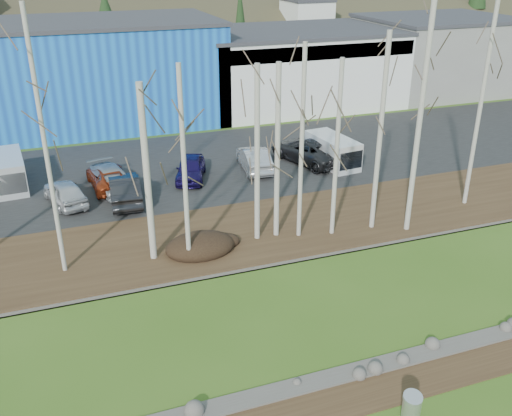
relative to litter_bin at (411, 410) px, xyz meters
name	(u,v)px	position (x,y,z in m)	size (l,w,h in m)	color
dirt_strip	(398,384)	(0.63, 1.61, -0.49)	(80.00, 1.80, 0.03)	#382616
near_bank_rocks	(382,365)	(0.63, 2.61, -0.50)	(80.00, 0.80, 0.50)	#47423D
river	(330,304)	(0.63, 6.71, -0.50)	(80.00, 8.00, 0.90)	black
far_bank_rocks	(291,258)	(0.63, 10.81, -0.50)	(80.00, 0.80, 0.46)	#47423D
far_bank	(267,229)	(0.63, 14.01, -0.43)	(80.00, 7.00, 0.15)	#382616
parking_lot	(212,164)	(0.63, 24.51, -0.43)	(80.00, 14.00, 0.14)	black
building_blue	(95,72)	(-5.37, 38.51, 3.65)	(20.40, 12.24, 8.30)	#1449A8
building_white	(293,66)	(12.63, 38.49, 2.91)	(18.36, 12.24, 6.80)	silver
building_grey	(437,54)	(28.63, 38.51, 3.15)	(14.28, 12.24, 7.30)	slate
litter_bin	(411,410)	(0.00, 0.00, 0.00)	(0.58, 0.58, 1.00)	#BBBEC0
dirt_mound	(200,245)	(-3.36, 12.72, -0.02)	(3.39, 2.39, 0.66)	black
birch_1	(46,149)	(-9.62, 13.14, 5.45)	(0.20, 0.20, 11.60)	beige
birch_2	(147,176)	(-5.59, 12.89, 3.82)	(0.31, 0.31, 8.34)	beige
birch_3	(184,169)	(-4.08, 11.99, 4.24)	(0.22, 0.22, 9.18)	beige
birch_4	(277,154)	(0.76, 13.11, 4.01)	(0.26, 0.26, 8.73)	beige
birch_5	(302,145)	(1.82, 12.66, 4.46)	(0.22, 0.22, 9.62)	beige
birch_6	(337,151)	(3.53, 12.30, 4.09)	(0.22, 0.22, 8.89)	beige
birch_7	(420,119)	(7.42, 11.38, 5.53)	(0.27, 0.27, 11.76)	beige
birch_8	(380,135)	(5.83, 12.23, 4.65)	(0.25, 0.25, 10.00)	beige
birch_9	(480,108)	(12.48, 13.11, 5.21)	(0.23, 0.23, 11.12)	beige
birch_10	(257,156)	(-0.28, 13.11, 4.01)	(0.26, 0.26, 8.73)	beige
car_0	(65,193)	(-9.11, 20.82, 0.34)	(1.66, 4.11, 1.40)	silver
car_1	(125,189)	(-5.87, 20.01, 0.43)	(1.68, 4.80, 1.58)	black
car_2	(109,177)	(-6.48, 22.56, 0.29)	(2.16, 4.69, 1.30)	#933315
car_3	(112,179)	(-6.33, 22.05, 0.32)	(1.91, 4.71, 1.37)	#999DA0
car_4	(191,169)	(-1.44, 22.12, 0.35)	(1.67, 4.16, 1.42)	#180F47
car_5	(254,159)	(2.92, 22.39, 0.39)	(1.59, 4.56, 1.50)	#A8A8AA
car_6	(308,150)	(6.89, 22.52, 0.44)	(2.67, 5.79, 1.61)	#28272A
van_white	(334,152)	(8.23, 21.33, 0.59)	(2.29, 4.54, 1.91)	white
van_grey	(8,173)	(-12.20, 24.50, 0.63)	(2.25, 4.66, 1.98)	silver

